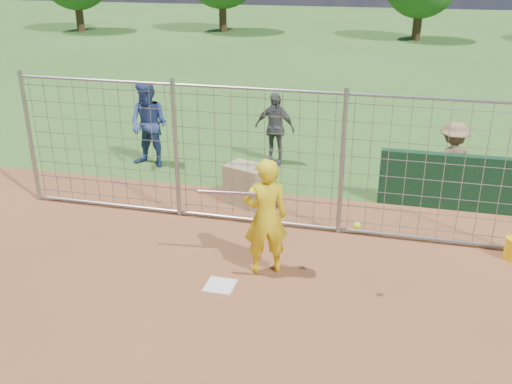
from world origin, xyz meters
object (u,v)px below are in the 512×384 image
(bystander_c, at_px, (451,162))
(equipment_bin, at_px, (247,185))
(bystander_b, at_px, (275,128))
(batter, at_px, (266,217))
(bystander_a, at_px, (149,125))

(bystander_c, height_order, equipment_bin, bystander_c)
(bystander_c, bearing_deg, bystander_b, -43.42)
(batter, relative_size, bystander_b, 1.10)
(bystander_a, height_order, bystander_b, bystander_a)
(bystander_a, bearing_deg, bystander_c, 6.98)
(equipment_bin, bearing_deg, bystander_b, 111.38)
(bystander_b, xyz_separation_m, bystander_c, (3.86, -1.35, -0.04))
(batter, xyz_separation_m, bystander_c, (2.90, 3.61, -0.12))
(bystander_a, bearing_deg, bystander_b, 29.40)
(batter, bearing_deg, bystander_c, -152.90)
(bystander_b, bearing_deg, bystander_c, -7.90)
(batter, bearing_deg, bystander_a, -71.71)
(equipment_bin, bearing_deg, bystander_a, 171.08)
(bystander_b, distance_m, equipment_bin, 2.55)
(bystander_a, height_order, bystander_c, bystander_a)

